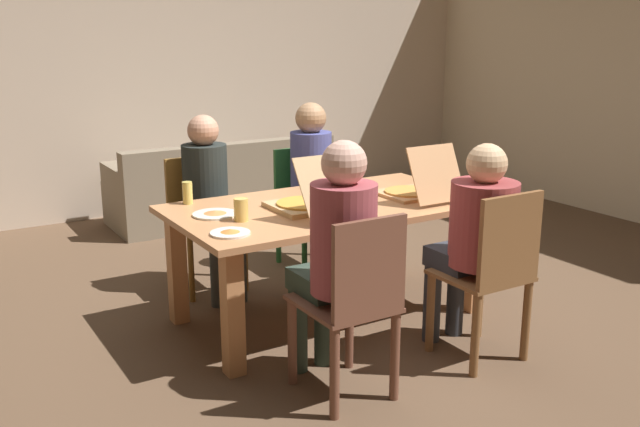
# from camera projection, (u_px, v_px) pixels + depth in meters

# --- Properties ---
(ground_plane) EXTENTS (20.00, 20.00, 0.00)m
(ground_plane) POSITION_uv_depth(u_px,v_px,m) (328.00, 315.00, 4.45)
(ground_plane) COLOR brown
(back_wall) EXTENTS (7.29, 0.12, 2.80)m
(back_wall) POSITION_uv_depth(u_px,v_px,m) (151.00, 65.00, 6.71)
(back_wall) COLOR beige
(back_wall) RESTS_ON ground
(side_wall_right) EXTENTS (0.12, 5.39, 2.80)m
(side_wall_right) POSITION_uv_depth(u_px,v_px,m) (602.00, 65.00, 6.71)
(side_wall_right) COLOR beige
(side_wall_right) RESTS_ON ground
(dining_table) EXTENTS (1.88, 1.03, 0.72)m
(dining_table) POSITION_uv_depth(u_px,v_px,m) (329.00, 222.00, 4.29)
(dining_table) COLOR tan
(dining_table) RESTS_ON ground
(chair_0) EXTENTS (0.43, 0.42, 0.95)m
(chair_0) POSITION_uv_depth(u_px,v_px,m) (492.00, 273.00, 3.71)
(chair_0) COLOR brown
(chair_0) RESTS_ON ground
(person_0) EXTENTS (0.36, 0.50, 1.18)m
(person_0) POSITION_uv_depth(u_px,v_px,m) (476.00, 231.00, 3.77)
(person_0) COLOR #32353D
(person_0) RESTS_ON ground
(chair_1) EXTENTS (0.44, 0.40, 0.89)m
(chair_1) POSITION_uv_depth(u_px,v_px,m) (202.00, 214.00, 4.86)
(chair_1) COLOR olive
(chair_1) RESTS_ON ground
(person_1) EXTENTS (0.30, 0.53, 1.20)m
(person_1) POSITION_uv_depth(u_px,v_px,m) (210.00, 191.00, 4.68)
(person_1) COLOR #3D4241
(person_1) RESTS_ON ground
(chair_2) EXTENTS (0.40, 0.45, 0.87)m
(chair_2) POSITION_uv_depth(u_px,v_px,m) (305.00, 201.00, 5.33)
(chair_2) COLOR #286831
(chair_2) RESTS_ON ground
(person_2) EXTENTS (0.30, 0.47, 1.23)m
(person_2) POSITION_uv_depth(u_px,v_px,m) (314.00, 172.00, 5.15)
(person_2) COLOR #382F3A
(person_2) RESTS_ON ground
(chair_3) EXTENTS (0.41, 0.46, 0.93)m
(chair_3) POSITION_uv_depth(u_px,v_px,m) (353.00, 304.00, 3.33)
(chair_3) COLOR brown
(chair_3) RESTS_ON ground
(person_3) EXTENTS (0.31, 0.51, 1.25)m
(person_3) POSITION_uv_depth(u_px,v_px,m) (337.00, 247.00, 3.39)
(person_3) COLOR #334438
(person_3) RESTS_ON ground
(pizza_box_0) EXTENTS (0.37, 0.58, 0.35)m
(pizza_box_0) POSITION_uv_depth(u_px,v_px,m) (309.00, 202.00, 4.09)
(pizza_box_0) COLOR tan
(pizza_box_0) RESTS_ON dining_table
(pizza_box_1) EXTENTS (0.35, 0.50, 0.34)m
(pizza_box_1) POSITION_uv_depth(u_px,v_px,m) (415.00, 189.00, 4.41)
(pizza_box_1) COLOR tan
(pizza_box_1) RESTS_ON dining_table
(plate_0) EXTENTS (0.25, 0.25, 0.03)m
(plate_0) POSITION_uv_depth(u_px,v_px,m) (215.00, 214.00, 4.00)
(plate_0) COLOR white
(plate_0) RESTS_ON dining_table
(plate_1) EXTENTS (0.21, 0.21, 0.03)m
(plate_1) POSITION_uv_depth(u_px,v_px,m) (230.00, 232.00, 3.63)
(plate_1) COLOR white
(plate_1) RESTS_ON dining_table
(drinking_glass_0) EXTENTS (0.08, 0.08, 0.13)m
(drinking_glass_0) POSITION_uv_depth(u_px,v_px,m) (241.00, 210.00, 3.87)
(drinking_glass_0) COLOR #E7C15D
(drinking_glass_0) RESTS_ON dining_table
(drinking_glass_1) EXTENTS (0.06, 0.06, 0.13)m
(drinking_glass_1) POSITION_uv_depth(u_px,v_px,m) (187.00, 193.00, 4.24)
(drinking_glass_1) COLOR #E3CC60
(drinking_glass_1) RESTS_ON dining_table
(couch) EXTENTS (2.02, 0.76, 0.75)m
(couch) POSITION_uv_depth(u_px,v_px,m) (223.00, 190.00, 6.63)
(couch) COLOR gray
(couch) RESTS_ON ground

